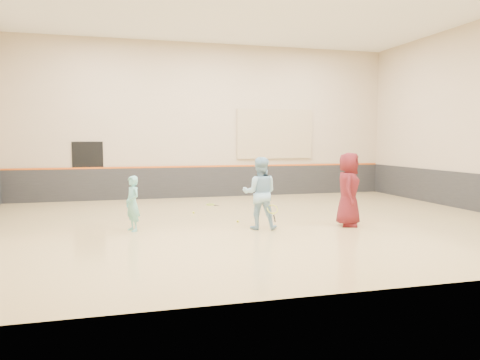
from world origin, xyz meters
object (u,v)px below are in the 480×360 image
object	(u,v)px
girl	(133,204)
young_man	(349,189)
spare_racket	(210,204)
instructor	(260,193)

from	to	relation	value
girl	young_man	bearing A→B (deg)	58.42
young_man	spare_racket	world-z (taller)	young_man
girl	spare_racket	bearing A→B (deg)	121.89
girl	instructor	distance (m)	3.20
spare_racket	girl	bearing A→B (deg)	-124.65
girl	spare_racket	xyz separation A→B (m)	(2.79, 4.04, -0.66)
instructor	young_man	bearing A→B (deg)	-167.74
young_man	spare_racket	xyz separation A→B (m)	(-2.72, 4.83, -0.94)
young_man	instructor	bearing A→B (deg)	113.49
girl	instructor	xyz separation A→B (m)	(3.14, -0.55, 0.23)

